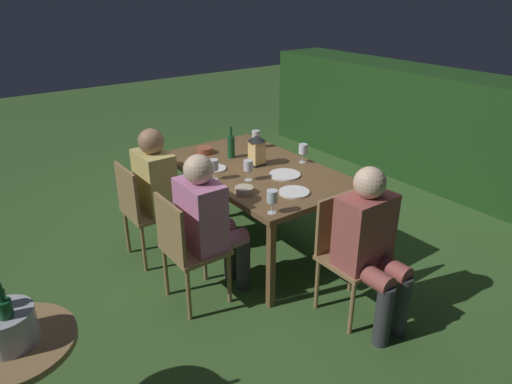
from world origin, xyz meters
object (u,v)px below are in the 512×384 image
object	(u,v)px
chair_side_left_b	(186,246)
plate_b	(294,192)
person_in_mustard	(163,186)
wine_glass_c	(256,136)
chair_head_far	(347,249)
wine_glass_d	(272,197)
wine_glass_e	(248,166)
bowl_olives	(205,150)
ice_bucket	(6,324)
plate_a	(285,175)
person_in_rust	(371,242)
side_table	(21,379)
chair_side_left_a	(143,208)
wine_glass_b	(214,166)
plate_c	(214,169)
wine_glass_a	(303,150)
green_bottle_on_table	(231,146)
dining_table	(256,174)
person_in_pink	(209,220)
lantern_centerpiece	(257,149)
bowl_bread	(244,190)

from	to	relation	value
chair_side_left_b	plate_b	bearing A→B (deg)	75.75
person_in_mustard	wine_glass_c	xyz separation A→B (m)	(-0.05, 1.02, 0.24)
chair_side_left_b	chair_head_far	bearing A→B (deg)	51.50
chair_side_left_b	wine_glass_d	xyz separation A→B (m)	(0.37, 0.48, 0.39)
person_in_mustard	wine_glass_e	world-z (taller)	person_in_mustard
bowl_olives	ice_bucket	xyz separation A→B (m)	(1.57, -1.96, 0.01)
person_in_mustard	plate_a	distance (m)	1.04
person_in_rust	side_table	size ratio (longest dim) A/B	1.65
chair_side_left_b	ice_bucket	xyz separation A→B (m)	(0.60, -1.22, 0.31)
wine_glass_c	wine_glass_d	bearing A→B (deg)	-31.63
chair_side_left_a	person_in_rust	world-z (taller)	person_in_rust
wine_glass_b	wine_glass_d	world-z (taller)	same
wine_glass_e	plate_b	size ratio (longest dim) A/B	0.72
wine_glass_c	plate_c	distance (m)	0.68
person_in_mustard	side_table	distance (m)	1.97
wine_glass_a	plate_c	size ratio (longest dim) A/B	0.82
person_in_rust	green_bottle_on_table	bearing A→B (deg)	-179.08
chair_head_far	green_bottle_on_table	bearing A→B (deg)	-178.96
wine_glass_c	wine_glass_e	world-z (taller)	same
dining_table	chair_head_far	bearing A→B (deg)	0.00
person_in_mustard	person_in_pink	size ratio (longest dim) A/B	1.00
dining_table	chair_head_far	xyz separation A→B (m)	(1.10, 0.00, -0.22)
lantern_centerpiece	bowl_olives	xyz separation A→B (m)	(-0.53, -0.22, -0.12)
dining_table	wine_glass_c	distance (m)	0.56
person_in_rust	lantern_centerpiece	xyz separation A→B (m)	(-1.35, 0.05, 0.27)
wine_glass_b	wine_glass_a	bearing A→B (deg)	81.28
lantern_centerpiece	plate_b	size ratio (longest dim) A/B	1.14
person_in_rust	plate_b	xyz separation A→B (m)	(-0.70, -0.08, 0.13)
lantern_centerpiece	bowl_bread	world-z (taller)	lantern_centerpiece
chair_head_far	ice_bucket	bearing A→B (deg)	-93.13
person_in_mustard	ice_bucket	world-z (taller)	person_in_mustard
lantern_centerpiece	wine_glass_d	size ratio (longest dim) A/B	1.57
plate_c	bowl_bread	distance (m)	0.56
person_in_pink	plate_a	xyz separation A→B (m)	(-0.10, 0.79, 0.13)
side_table	plate_b	bearing A→B (deg)	100.80
wine_glass_c	chair_head_far	bearing A→B (deg)	-11.65
chair_side_left_b	bowl_bread	xyz separation A→B (m)	(-0.01, 0.52, 0.30)
person_in_rust	plate_a	xyz separation A→B (m)	(-1.01, 0.09, 0.13)
person_in_pink	chair_side_left_b	bearing A→B (deg)	-90.00
bowl_bread	person_in_pink	bearing A→B (deg)	-87.93
plate_c	person_in_mustard	bearing A→B (deg)	-117.11
bowl_bread	plate_a	bearing A→B (deg)	100.89
chair_side_left_a	green_bottle_on_table	xyz separation A→B (m)	(0.04, 0.87, 0.38)
wine_glass_a	wine_glass_c	distance (m)	0.58
person_in_mustard	chair_head_far	bearing A→B (deg)	25.44
chair_head_far	wine_glass_d	size ratio (longest dim) A/B	5.15
wine_glass_b	bowl_bread	bearing A→B (deg)	6.56
wine_glass_c	side_table	xyz separation A→B (m)	(1.42, -2.44, -0.41)
side_table	ice_bucket	xyz separation A→B (m)	(-0.00, 0.00, 0.33)
person_in_rust	wine_glass_c	distance (m)	1.77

